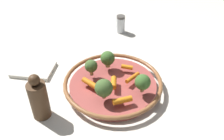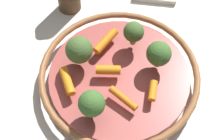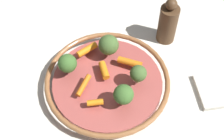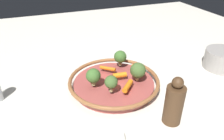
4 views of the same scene
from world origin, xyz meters
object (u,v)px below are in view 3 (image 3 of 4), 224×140
Objects in this scene: baby_carrot_right at (105,70)px; broccoli_floret_edge at (67,63)px; broccoli_floret_small at (138,74)px; pepper_mill at (168,23)px; baby_carrot_center at (83,85)px; baby_carrot_back at (87,50)px; baby_carrot_left at (95,102)px; dish_towel at (224,89)px; broccoli_floret_mid at (123,95)px; serving_bowl at (107,83)px; baby_carrot_near_rim at (130,62)px; broccoli_floret_large at (109,45)px.

baby_carrot_right is 0.10m from broccoli_floret_edge.
broccoli_floret_small is 0.21m from pepper_mill.
baby_carrot_back is at bearing 65.60° from baby_carrot_center.
broccoli_floret_edge is (-0.03, 0.12, 0.03)m from baby_carrot_left.
dish_towel is at bearing -37.57° from baby_carrot_back.
broccoli_floret_small is at bearing 35.66° from broccoli_floret_mid.
baby_carrot_center reaches higher than serving_bowl.
broccoli_floret_small is 0.40× the size of dish_towel.
dish_towel is (0.31, -0.24, -0.04)m from baby_carrot_back.
baby_carrot_near_rim is 0.14m from baby_carrot_center.
serving_bowl is 2.28× the size of dish_towel.
baby_carrot_center is 0.12m from broccoli_floret_mid.
baby_carrot_right is 0.75× the size of baby_carrot_near_rim.
baby_carrot_center is at bearing 179.17° from serving_bowl.
baby_carrot_right is 0.10m from broccoli_floret_small.
serving_bowl is 0.09m from baby_carrot_left.
broccoli_floret_large is (0.03, 0.06, 0.03)m from baby_carrot_right.
baby_carrot_right is at bearing -75.37° from baby_carrot_back.
baby_carrot_back reaches higher than serving_bowl.
baby_carrot_center is 0.44× the size of dish_towel.
broccoli_floret_edge is (-0.16, 0.10, 0.00)m from broccoli_floret_small.
broccoli_floret_mid is at bearing -121.81° from baby_carrot_near_rim.
baby_carrot_near_rim is at bearing 8.31° from baby_carrot_center.
baby_carrot_left is at bearing -148.13° from baby_carrot_near_rim.
baby_carrot_near_rim is 1.12× the size of broccoli_floret_small.
baby_carrot_near_rim is 0.17m from pepper_mill.
baby_carrot_left is 0.65× the size of broccoli_floret_edge.
broccoli_floret_edge is (-0.07, -0.05, 0.03)m from baby_carrot_back.
baby_carrot_near_rim is 0.07m from broccoli_floret_small.
broccoli_floret_large is (-0.04, 0.12, 0.00)m from broccoli_floret_small.
pepper_mill reaches higher than baby_carrot_right.
broccoli_floret_large is at bearing 56.48° from baby_carrot_left.
broccoli_floret_large reaches higher than dish_towel.
baby_carrot_center is at bearing -171.69° from baby_carrot_near_rim.
broccoli_floret_edge is (-0.12, -0.02, -0.00)m from broccoli_floret_large.
dish_towel is at bearing -35.16° from baby_carrot_near_rim.
serving_bowl is 0.10m from broccoli_floret_mid.
serving_bowl is 8.22× the size of baby_carrot_left.
baby_carrot_right is 0.33m from dish_towel.
baby_carrot_right is (0.00, 0.02, 0.03)m from serving_bowl.
baby_carrot_back is 0.92× the size of broccoli_floret_large.
broccoli_floret_edge is (-0.09, 0.06, 0.06)m from serving_bowl.
broccoli_floret_small reaches higher than baby_carrot_back.
broccoli_floret_large is (0.10, 0.08, 0.03)m from baby_carrot_center.
serving_bowl is at bearing -156.79° from pepper_mill.
baby_carrot_right and baby_carrot_near_rim have the same top height.
serving_bowl is at bearing -98.87° from baby_carrot_right.
baby_carrot_near_rim is 1.10× the size of baby_carrot_back.
baby_carrot_right is at bearing 17.50° from baby_carrot_center.
baby_carrot_left is at bearing -151.00° from pepper_mill.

